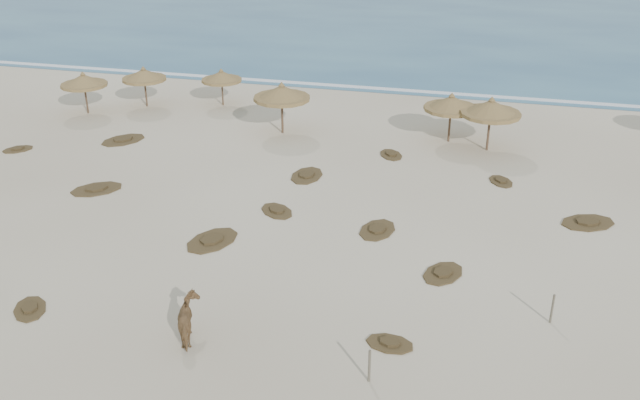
# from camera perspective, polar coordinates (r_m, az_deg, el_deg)

# --- Properties ---
(ground) EXTENTS (160.00, 160.00, 0.00)m
(ground) POSITION_cam_1_polar(r_m,az_deg,el_deg) (26.41, -5.91, -6.75)
(ground) COLOR beige
(ground) RESTS_ON ground
(foam_line) EXTENTS (70.00, 0.60, 0.01)m
(foam_line) POSITION_cam_1_polar(r_m,az_deg,el_deg) (49.62, 4.21, 8.91)
(foam_line) COLOR silver
(foam_line) RESTS_ON ground
(palapa_0) EXTENTS (3.70, 3.70, 2.62)m
(palapa_0) POSITION_cam_1_polar(r_m,az_deg,el_deg) (46.11, -18.39, 9.03)
(palapa_0) COLOR brown
(palapa_0) RESTS_ON ground
(palapa_1) EXTENTS (2.86, 2.86, 2.58)m
(palapa_1) POSITION_cam_1_polar(r_m,az_deg,el_deg) (46.47, -13.91, 9.67)
(palapa_1) COLOR brown
(palapa_1) RESTS_ON ground
(palapa_2) EXTENTS (2.87, 2.87, 2.39)m
(palapa_2) POSITION_cam_1_polar(r_m,az_deg,el_deg) (45.81, -7.89, 9.75)
(palapa_2) COLOR brown
(palapa_2) RESTS_ON ground
(palapa_3) EXTENTS (3.80, 3.80, 3.00)m
(palapa_3) POSITION_cam_1_polar(r_m,az_deg,el_deg) (40.35, -3.08, 8.51)
(palapa_3) COLOR brown
(palapa_3) RESTS_ON ground
(palapa_4) EXTENTS (3.84, 3.84, 2.99)m
(palapa_4) POSITION_cam_1_polar(r_m,az_deg,el_deg) (38.76, 13.52, 7.12)
(palapa_4) COLOR brown
(palapa_4) RESTS_ON ground
(palapa_5) EXTENTS (3.66, 3.66, 2.80)m
(palapa_5) POSITION_cam_1_polar(r_m,az_deg,el_deg) (39.64, 10.46, 7.58)
(palapa_5) COLOR brown
(palapa_5) RESTS_ON ground
(horse) EXTENTS (1.41, 1.86, 1.43)m
(horse) POSITION_cam_1_polar(r_m,az_deg,el_deg) (23.51, -10.37, -9.47)
(horse) COLOR olive
(horse) RESTS_ON ground
(fence_post_near) EXTENTS (0.09, 0.09, 1.12)m
(fence_post_near) POSITION_cam_1_polar(r_m,az_deg,el_deg) (21.61, 3.97, -13.09)
(fence_post_near) COLOR #675F4D
(fence_post_near) RESTS_ON ground
(fence_post_far) EXTENTS (0.10, 0.10, 1.10)m
(fence_post_far) POSITION_cam_1_polar(r_m,az_deg,el_deg) (25.20, 18.08, -8.27)
(fence_post_far) COLOR #675F4D
(fence_post_far) RESTS_ON ground
(scrub_1) EXTENTS (2.87, 2.76, 0.16)m
(scrub_1) POSITION_cam_1_polar(r_m,az_deg,el_deg) (35.29, -17.44, 0.86)
(scrub_1) COLOR brown
(scrub_1) RESTS_ON ground
(scrub_2) EXTENTS (2.17, 2.15, 0.16)m
(scrub_2) POSITION_cam_1_polar(r_m,az_deg,el_deg) (31.60, -3.47, -0.86)
(scrub_2) COLOR brown
(scrub_2) RESTS_ON ground
(scrub_3) EXTENTS (1.84, 2.39, 0.16)m
(scrub_3) POSITION_cam_1_polar(r_m,az_deg,el_deg) (30.03, 4.61, -2.38)
(scrub_3) COLOR brown
(scrub_3) RESTS_ON ground
(scrub_4) EXTENTS (2.02, 2.35, 0.16)m
(scrub_4) POSITION_cam_1_polar(r_m,az_deg,el_deg) (27.27, 9.82, -5.78)
(scrub_4) COLOR brown
(scrub_4) RESTS_ON ground
(scrub_5) EXTENTS (2.88, 2.54, 0.16)m
(scrub_5) POSITION_cam_1_polar(r_m,az_deg,el_deg) (32.62, 20.63, -1.68)
(scrub_5) COLOR brown
(scrub_5) RESTS_ON ground
(scrub_6) EXTENTS (2.80, 3.01, 0.16)m
(scrub_6) POSITION_cam_1_polar(r_m,az_deg,el_deg) (41.27, -15.47, 4.67)
(scrub_6) COLOR brown
(scrub_6) RESTS_ON ground
(scrub_7) EXTENTS (1.75, 2.01, 0.16)m
(scrub_7) POSITION_cam_1_polar(r_m,az_deg,el_deg) (37.89, 5.70, 3.64)
(scrub_7) COLOR brown
(scrub_7) RESTS_ON ground
(scrub_8) EXTENTS (1.86, 1.86, 0.16)m
(scrub_8) POSITION_cam_1_polar(r_m,az_deg,el_deg) (41.76, -23.02, 3.78)
(scrub_8) COLOR brown
(scrub_8) RESTS_ON ground
(scrub_9) EXTENTS (2.46, 2.96, 0.16)m
(scrub_9) POSITION_cam_1_polar(r_m,az_deg,el_deg) (29.45, -8.62, -3.19)
(scrub_9) COLOR brown
(scrub_9) RESTS_ON ground
(scrub_10) EXTENTS (1.60, 1.86, 0.16)m
(scrub_10) POSITION_cam_1_polar(r_m,az_deg,el_deg) (35.59, 14.28, 1.47)
(scrub_10) COLOR brown
(scrub_10) RESTS_ON ground
(scrub_11) EXTENTS (1.83, 2.00, 0.16)m
(scrub_11) POSITION_cam_1_polar(r_m,az_deg,el_deg) (26.83, -22.20, -8.05)
(scrub_11) COLOR brown
(scrub_11) RESTS_ON ground
(scrub_12) EXTENTS (1.68, 1.18, 0.16)m
(scrub_12) POSITION_cam_1_polar(r_m,az_deg,el_deg) (23.39, 5.61, -11.33)
(scrub_12) COLOR brown
(scrub_12) RESTS_ON ground
(scrub_13) EXTENTS (1.66, 2.38, 0.16)m
(scrub_13) POSITION_cam_1_polar(r_m,az_deg,el_deg) (35.15, -1.07, 1.99)
(scrub_13) COLOR brown
(scrub_13) RESTS_ON ground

